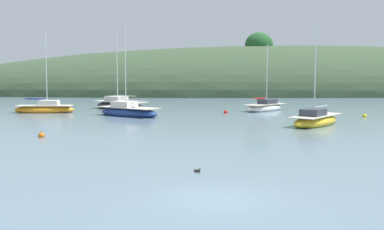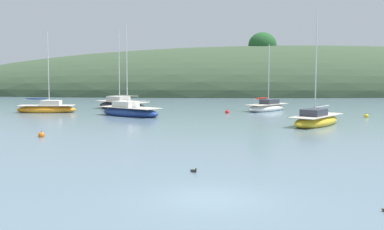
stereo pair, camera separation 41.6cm
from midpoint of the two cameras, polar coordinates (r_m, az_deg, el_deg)
The scene contains 11 objects.
ground_plane at distance 18.13m, azimuth 2.27°, elevation -9.72°, with size 400.00×400.00×0.00m, color slate.
far_shoreline_hill at distance 100.71m, azimuth 12.74°, elevation 2.59°, with size 150.00×36.00×23.25m.
sailboat_blue_center at distance 56.31m, azimuth 8.33°, elevation 0.90°, with size 6.10×6.00×7.77m.
sailboat_cream_ketch at distance 49.95m, azimuth -7.70°, elevation 0.40°, with size 7.32×6.64×9.43m.
sailboat_black_sloop at distance 55.87m, azimuth -17.04°, elevation 0.70°, with size 6.53×2.28×9.04m.
sailboat_white_near at distance 42.52m, azimuth 13.96°, elevation -0.59°, with size 6.35×6.98×9.80m.
sailboat_teal_outer at distance 58.54m, azimuth -8.68°, elevation 1.12°, with size 7.41×7.12×9.63m.
mooring_buoy_outer at distance 51.03m, azimuth 19.29°, elevation -0.11°, with size 0.44×0.44×0.54m.
mooring_buoy_inner at distance 52.71m, azimuth 3.72°, elevation 0.35°, with size 0.44×0.44×0.54m.
mooring_buoy_channel at distance 35.65m, azimuth -17.51°, elevation -2.29°, with size 0.44×0.44×0.54m.
duck_lone_right at distance 22.60m, azimuth 0.11°, elevation -6.54°, with size 0.37×0.36×0.24m.
Camera 1 is at (-1.72, -17.43, 4.72)m, focal length 45.63 mm.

